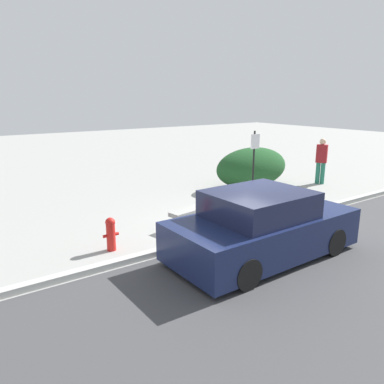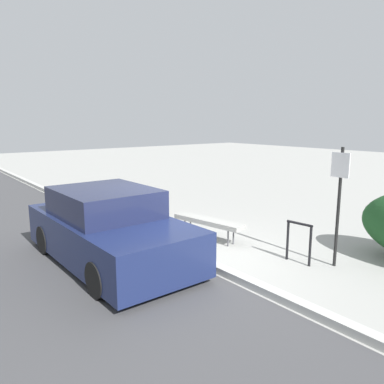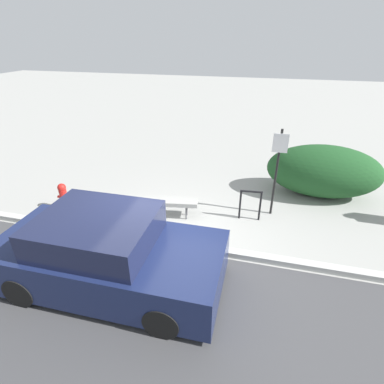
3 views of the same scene
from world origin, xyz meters
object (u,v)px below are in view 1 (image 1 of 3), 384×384
bike_rack (249,191)px  pedestrian (321,160)px  parked_car_near (262,227)px  bench (199,209)px  sign_post (254,160)px  fire_hydrant (111,233)px

bike_rack → pedestrian: 4.61m
parked_car_near → bench: bearing=86.1°
sign_post → parked_car_near: bearing=-131.5°
sign_post → parked_car_near: sign_post is taller
sign_post → fire_hydrant: sign_post is taller
bench → sign_post: size_ratio=0.84×
bench → parked_car_near: (-0.15, -2.47, 0.23)m
fire_hydrant → parked_car_near: bearing=-40.7°
parked_car_near → sign_post: bearing=47.9°
bench → sign_post: bearing=7.1°
pedestrian → parked_car_near: bearing=-90.2°
bench → pedestrian: bearing=0.2°
fire_hydrant → sign_post: bearing=11.9°
bike_rack → pedestrian: pedestrian is taller
bike_rack → parked_car_near: 3.75m
bike_rack → bench: bearing=-169.2°
bench → fire_hydrant: (-2.66, -0.31, -0.03)m
sign_post → parked_car_near: 4.47m
parked_car_near → fire_hydrant: bearing=138.7°
sign_post → fire_hydrant: 5.64m
bench → bike_rack: bike_rack is taller
bike_rack → parked_car_near: (-2.38, -2.89, 0.16)m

